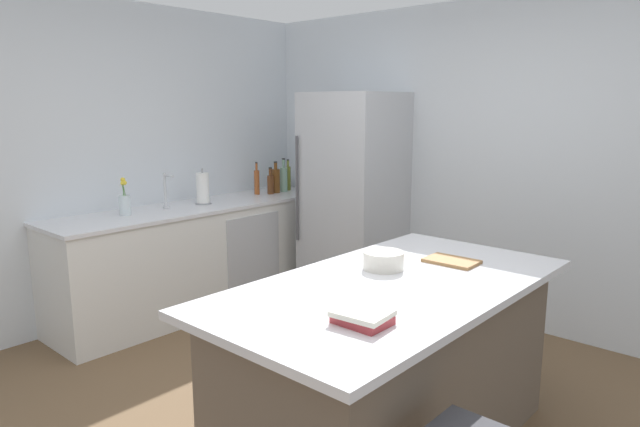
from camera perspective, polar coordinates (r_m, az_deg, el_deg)
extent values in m
cube|color=silver|center=(4.75, 18.02, 4.78)|extent=(6.00, 0.10, 2.60)
cube|color=silver|center=(4.85, -22.63, 4.59)|extent=(0.10, 6.00, 2.60)
cube|color=silver|center=(5.08, -11.99, -4.38)|extent=(0.66, 2.62, 0.89)
cube|color=silver|center=(4.98, -12.19, 0.72)|extent=(0.69, 2.65, 0.03)
cube|color=#B2B5BA|center=(5.03, -6.72, -4.38)|extent=(0.01, 0.60, 0.75)
cube|color=brown|center=(3.00, 7.22, -15.57)|extent=(0.89, 1.79, 0.86)
cube|color=silver|center=(2.83, 7.44, -7.34)|extent=(1.05, 1.99, 0.04)
cube|color=#B7BABF|center=(5.08, 3.40, 1.56)|extent=(0.78, 0.70, 1.88)
cylinder|color=#4C4C51|center=(5.02, -2.36, 2.54)|extent=(0.02, 0.02, 0.94)
cylinder|color=silver|center=(4.87, -15.39, 0.63)|extent=(0.05, 0.05, 0.02)
cylinder|color=silver|center=(4.84, -15.48, 2.37)|extent=(0.02, 0.02, 0.28)
cylinder|color=silver|center=(4.78, -15.16, 3.73)|extent=(0.14, 0.02, 0.02)
cylinder|color=silver|center=(4.64, -19.24, 0.79)|extent=(0.09, 0.09, 0.16)
cylinder|color=#4C7F3D|center=(4.64, -19.34, 1.94)|extent=(0.01, 0.03, 0.22)
sphere|color=yellow|center=(4.63, -19.42, 3.26)|extent=(0.04, 0.04, 0.04)
cylinder|color=#4C7F3D|center=(4.63, -19.35, 1.75)|extent=(0.01, 0.01, 0.19)
sphere|color=yellow|center=(4.61, -19.43, 2.93)|extent=(0.04, 0.04, 0.04)
cylinder|color=#4C7F3D|center=(4.62, -19.19, 1.77)|extent=(0.01, 0.04, 0.19)
sphere|color=yellow|center=(4.61, -19.27, 2.97)|extent=(0.04, 0.04, 0.04)
cylinder|color=gray|center=(5.01, -11.78, 1.03)|extent=(0.14, 0.14, 0.01)
cylinder|color=white|center=(4.99, -11.84, 2.57)|extent=(0.11, 0.11, 0.26)
cylinder|color=gray|center=(4.97, -11.91, 4.28)|extent=(0.02, 0.02, 0.04)
cylinder|color=silver|center=(5.70, -1.93, 3.51)|extent=(0.08, 0.08, 0.22)
cylinder|color=silver|center=(5.68, -1.94, 5.03)|extent=(0.04, 0.04, 0.08)
cylinder|color=black|center=(5.68, -1.94, 5.50)|extent=(0.04, 0.04, 0.01)
cylinder|color=olive|center=(5.71, -3.26, 3.59)|extent=(0.05, 0.05, 0.24)
cylinder|color=olive|center=(5.69, -3.28, 5.09)|extent=(0.02, 0.02, 0.06)
cylinder|color=black|center=(5.68, -3.28, 5.47)|extent=(0.02, 0.02, 0.01)
cylinder|color=#8CB79E|center=(5.61, -3.71, 3.48)|extent=(0.07, 0.07, 0.24)
cylinder|color=#8CB79E|center=(5.60, -3.73, 5.11)|extent=(0.03, 0.03, 0.08)
cylinder|color=black|center=(5.59, -3.74, 5.56)|extent=(0.03, 0.03, 0.01)
cylinder|color=brown|center=(5.54, -4.52, 3.32)|extent=(0.08, 0.08, 0.23)
cylinder|color=brown|center=(5.53, -4.54, 4.85)|extent=(0.03, 0.03, 0.06)
cylinder|color=black|center=(5.52, -4.54, 5.23)|extent=(0.03, 0.03, 0.01)
cylinder|color=#5B3319|center=(5.47, -5.05, 2.93)|extent=(0.07, 0.07, 0.18)
cylinder|color=#5B3319|center=(5.45, -5.07, 4.22)|extent=(0.03, 0.03, 0.07)
cylinder|color=black|center=(5.45, -5.08, 4.65)|extent=(0.03, 0.03, 0.01)
cylinder|color=#994C23|center=(5.46, -6.44, 3.16)|extent=(0.05, 0.05, 0.23)
cylinder|color=#994C23|center=(5.44, -6.48, 4.73)|extent=(0.02, 0.02, 0.07)
cylinder|color=black|center=(5.43, -6.49, 5.16)|extent=(0.02, 0.02, 0.01)
cube|color=#A83338|center=(2.29, 4.33, -10.72)|extent=(0.21, 0.16, 0.03)
cube|color=silver|center=(2.28, 4.34, -10.07)|extent=(0.23, 0.20, 0.02)
cylinder|color=silver|center=(3.02, 6.47, -4.76)|extent=(0.22, 0.22, 0.10)
cube|color=#9E7042|center=(3.22, 13.24, -4.73)|extent=(0.29, 0.20, 0.02)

